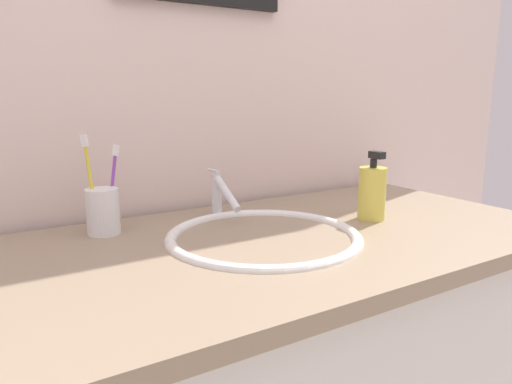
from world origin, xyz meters
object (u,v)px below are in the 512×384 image
faucet (220,193)px  toothbrush_cup (103,211)px  soap_dispenser (371,192)px  toothbrush_yellow (90,178)px  toothbrush_purple (113,181)px

faucet → toothbrush_cup: (-0.27, 0.01, -0.01)m
toothbrush_cup → soap_dispenser: size_ratio=0.60×
toothbrush_yellow → soap_dispenser: (0.58, -0.22, -0.06)m
faucet → soap_dispenser: 0.35m
soap_dispenser → faucet: bearing=146.0°
toothbrush_cup → faucet: bearing=-1.8°
toothbrush_purple → soap_dispenser: size_ratio=1.11×
toothbrush_cup → toothbrush_purple: toothbrush_purple is taller
soap_dispenser → toothbrush_cup: bearing=159.9°
toothbrush_purple → faucet: bearing=-6.9°
soap_dispenser → toothbrush_purple: bearing=157.0°
faucet → toothbrush_yellow: toothbrush_yellow is taller
faucet → soap_dispenser: soap_dispenser is taller
toothbrush_purple → soap_dispenser: bearing=-23.0°
soap_dispenser → toothbrush_yellow: bearing=159.4°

